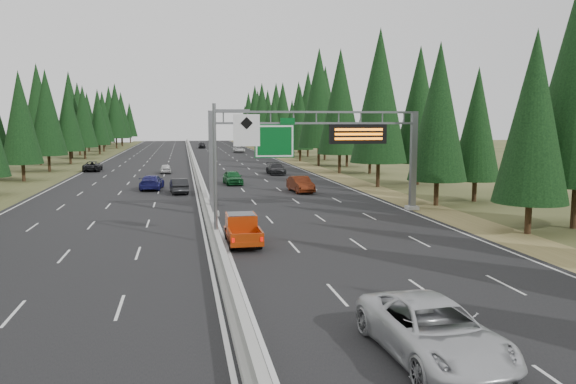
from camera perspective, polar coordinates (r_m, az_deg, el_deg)
The scene contains 19 objects.
road at distance 87.12m, azimuth -9.45°, elevation 2.40°, with size 32.00×260.00×0.08m, color black.
shoulder_right at distance 89.28m, azimuth 2.06°, elevation 2.60°, with size 3.60×260.00×0.06m, color olive.
shoulder_left at distance 88.57m, azimuth -21.05°, elevation 2.09°, with size 3.60×260.00×0.06m, color #39411E.
median_barrier at distance 87.09m, azimuth -9.46°, elevation 2.64°, with size 0.70×260.00×0.85m.
sign_gantry at distance 43.09m, azimuth 3.75°, elevation 4.74°, with size 16.75×0.98×7.80m.
hov_sign_pole at distance 31.96m, azimuth -6.39°, elevation 2.92°, with size 2.80×0.50×8.00m.
tree_row_right at distance 88.39m, azimuth 5.10°, elevation 8.66°, with size 11.89×243.06×18.79m.
tree_row_left at distance 81.06m, azimuth -25.25°, elevation 7.76°, with size 12.26×243.89×18.49m.
silver_minivan at distance 17.54m, azimuth 14.53°, elevation -13.44°, with size 2.85×6.17×1.72m, color silver.
red_pickup at distance 32.70m, azimuth -4.71°, elevation -3.57°, with size 1.79×5.02×1.64m.
car_ahead_green at distance 63.39m, azimuth -5.64°, elevation 1.49°, with size 1.86×4.63×1.58m, color #125223.
car_ahead_dkred at distance 56.10m, azimuth 1.28°, elevation 0.79°, with size 1.68×4.81×1.58m, color #60200D.
car_ahead_dkgrey at distance 75.42m, azimuth -1.24°, elevation 2.38°, with size 2.11×5.20×1.51m, color black.
car_ahead_white at distance 130.37m, azimuth -5.00°, elevation 4.32°, with size 2.28×4.94×1.37m, color silver.
car_ahead_far at distance 153.81m, azimuth -8.74°, elevation 4.72°, with size 1.90×4.72×1.61m, color black.
car_onc_near at distance 56.22m, azimuth -11.02°, elevation 0.62°, with size 1.56×4.48×1.48m, color black.
car_onc_blue at distance 60.09m, azimuth -13.67°, elevation 0.98°, with size 2.12×5.21×1.51m, color navy.
car_onc_white at distance 78.92m, azimuth -12.33°, elevation 2.35°, with size 1.51×3.75×1.28m, color silver.
car_onc_far at distance 85.16m, azimuth -19.23°, elevation 2.50°, with size 2.36×5.11×1.42m, color black.
Camera 1 is at (-1.78, -6.82, 7.02)m, focal length 35.00 mm.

